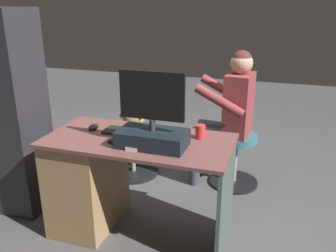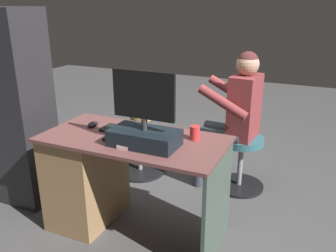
# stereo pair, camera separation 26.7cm
# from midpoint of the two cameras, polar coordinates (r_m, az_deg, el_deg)

# --- Properties ---
(ground_plane) EXTENTS (10.00, 10.00, 0.00)m
(ground_plane) POSITION_cam_midpoint_polar(r_m,az_deg,el_deg) (3.00, 1.31, -12.30)
(ground_plane) COLOR #4C4B4C
(desk) EXTENTS (1.23, 0.61, 0.72)m
(desk) POSITION_cam_midpoint_polar(r_m,az_deg,el_deg) (2.63, -8.56, -7.74)
(desk) COLOR brown
(desk) RESTS_ON ground_plane
(monitor) EXTENTS (0.43, 0.24, 0.47)m
(monitor) POSITION_cam_midpoint_polar(r_m,az_deg,el_deg) (2.18, -0.33, -0.35)
(monitor) COLOR black
(monitor) RESTS_ON desk
(keyboard) EXTENTS (0.42, 0.14, 0.02)m
(keyboard) POSITION_cam_midpoint_polar(r_m,az_deg,el_deg) (2.43, -2.99, -0.93)
(keyboard) COLOR black
(keyboard) RESTS_ON desk
(computer_mouse) EXTENTS (0.06, 0.10, 0.04)m
(computer_mouse) POSITION_cam_midpoint_polar(r_m,az_deg,el_deg) (2.57, -9.07, 0.22)
(computer_mouse) COLOR black
(computer_mouse) RESTS_ON desk
(cup) EXTENTS (0.06, 0.06, 0.09)m
(cup) POSITION_cam_midpoint_polar(r_m,az_deg,el_deg) (2.31, 7.63, -1.15)
(cup) COLOR red
(cup) RESTS_ON desk
(tv_remote) EXTENTS (0.09, 0.16, 0.02)m
(tv_remote) POSITION_cam_midpoint_polar(r_m,az_deg,el_deg) (2.34, -5.58, -1.84)
(tv_remote) COLOR black
(tv_remote) RESTS_ON desk
(notebook_binder) EXTENTS (0.24, 0.31, 0.02)m
(notebook_binder) POSITION_cam_midpoint_polar(r_m,az_deg,el_deg) (2.25, -0.67, -2.48)
(notebook_binder) COLOR beige
(notebook_binder) RESTS_ON desk
(office_chair_teddy) EXTENTS (0.48, 0.48, 0.48)m
(office_chair_teddy) POSITION_cam_midpoint_polar(r_m,az_deg,el_deg) (3.39, -2.34, -3.33)
(office_chair_teddy) COLOR black
(office_chair_teddy) RESTS_ON ground_plane
(teddy_bear) EXTENTS (0.22, 0.22, 0.32)m
(teddy_bear) POSITION_cam_midpoint_polar(r_m,az_deg,el_deg) (3.27, -2.34, 2.54)
(teddy_bear) COLOR olive
(teddy_bear) RESTS_ON office_chair_teddy
(visitor_chair) EXTENTS (0.44, 0.44, 0.48)m
(visitor_chair) POSITION_cam_midpoint_polar(r_m,az_deg,el_deg) (3.20, 13.95, -5.01)
(visitor_chair) COLOR black
(visitor_chair) RESTS_ON ground_plane
(person) EXTENTS (0.52, 0.51, 1.20)m
(person) POSITION_cam_midpoint_polar(r_m,az_deg,el_deg) (3.05, 13.10, 2.46)
(person) COLOR brown
(person) RESTS_ON ground_plane
(equipment_rack) EXTENTS (0.44, 0.36, 1.54)m
(equipment_rack) POSITION_cam_midpoint_polar(r_m,az_deg,el_deg) (2.95, -20.48, 2.33)
(equipment_rack) COLOR #27262A
(equipment_rack) RESTS_ON ground_plane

